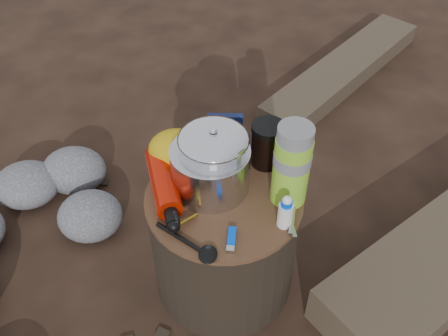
# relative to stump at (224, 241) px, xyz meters

# --- Properties ---
(ground) EXTENTS (60.00, 60.00, 0.00)m
(ground) POSITION_rel_stump_xyz_m (0.00, 0.00, -0.19)
(ground) COLOR black
(ground) RESTS_ON ground
(stump) EXTENTS (0.41, 0.41, 0.38)m
(stump) POSITION_rel_stump_xyz_m (0.00, 0.00, 0.00)
(stump) COLOR black
(stump) RESTS_ON ground
(rock_ring) EXTENTS (0.47, 1.03, 0.20)m
(rock_ring) POSITION_rel_stump_xyz_m (-0.63, -0.10, -0.09)
(rock_ring) COLOR #59595F
(rock_ring) RESTS_ON ground
(log_small) EXTENTS (0.77, 0.96, 0.09)m
(log_small) POSITION_rel_stump_xyz_m (0.45, 1.13, -0.15)
(log_small) COLOR #443729
(log_small) RESTS_ON ground
(foil_windscreen) EXTENTS (0.20, 0.20, 0.12)m
(foil_windscreen) POSITION_rel_stump_xyz_m (-0.04, 0.04, 0.25)
(foil_windscreen) COLOR silver
(foil_windscreen) RESTS_ON stump
(camping_pot) EXTENTS (0.18, 0.18, 0.18)m
(camping_pot) POSITION_rel_stump_xyz_m (-0.03, 0.05, 0.28)
(camping_pot) COLOR silver
(camping_pot) RESTS_ON stump
(fuel_bottle) EXTENTS (0.15, 0.28, 0.07)m
(fuel_bottle) POSITION_rel_stump_xyz_m (-0.16, 0.01, 0.22)
(fuel_bottle) COLOR #B11504
(fuel_bottle) RESTS_ON stump
(thermos) EXTENTS (0.09, 0.09, 0.23)m
(thermos) POSITION_rel_stump_xyz_m (0.16, 0.01, 0.30)
(thermos) COLOR #84C22B
(thermos) RESTS_ON stump
(travel_mug) EXTENTS (0.09, 0.09, 0.13)m
(travel_mug) POSITION_rel_stump_xyz_m (0.10, 0.14, 0.25)
(travel_mug) COLOR black
(travel_mug) RESTS_ON stump
(stuff_sack) EXTENTS (0.16, 0.13, 0.11)m
(stuff_sack) POSITION_rel_stump_xyz_m (-0.14, 0.11, 0.24)
(stuff_sack) COLOR #BA950D
(stuff_sack) RESTS_ON stump
(food_pouch) EXTENTS (0.10, 0.03, 0.12)m
(food_pouch) POSITION_rel_stump_xyz_m (-0.01, 0.17, 0.25)
(food_pouch) COLOR #0D1747
(food_pouch) RESTS_ON stump
(lighter) EXTENTS (0.02, 0.07, 0.01)m
(lighter) POSITION_rel_stump_xyz_m (0.03, -0.14, 0.20)
(lighter) COLOR #0048EF
(lighter) RESTS_ON stump
(pot_grabber) EXTENTS (0.05, 0.14, 0.01)m
(pot_grabber) POSITION_rel_stump_xyz_m (0.17, -0.05, 0.20)
(pot_grabber) COLOR #B4B5B9
(pot_grabber) RESTS_ON stump
(spork) EXTENTS (0.17, 0.12, 0.01)m
(spork) POSITION_rel_stump_xyz_m (-0.09, -0.15, 0.20)
(spork) COLOR black
(spork) RESTS_ON stump
(squeeze_bottle) EXTENTS (0.04, 0.04, 0.09)m
(squeeze_bottle) POSITION_rel_stump_xyz_m (0.15, -0.08, 0.23)
(squeeze_bottle) COLOR white
(squeeze_bottle) RESTS_ON stump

